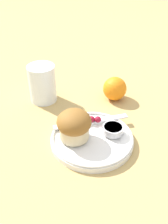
{
  "coord_description": "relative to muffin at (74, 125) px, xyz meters",
  "views": [
    {
      "loc": [
        0.01,
        -0.44,
        0.4
      ],
      "look_at": [
        -0.01,
        0.04,
        0.06
      ],
      "focal_mm": 40.0,
      "sensor_mm": 36.0,
      "label": 1
    }
  ],
  "objects": [
    {
      "name": "ground_plane",
      "position": [
        0.03,
        0.01,
        -0.05
      ],
      "size": [
        3.0,
        3.0,
        0.0
      ],
      "primitive_type": "plane",
      "color": "tan"
    },
    {
      "name": "plate",
      "position": [
        0.04,
        0.01,
        -0.04
      ],
      "size": [
        0.19,
        0.19,
        0.02
      ],
      "color": "white",
      "rests_on": "ground_plane"
    },
    {
      "name": "muffin",
      "position": [
        0.0,
        0.0,
        0.0
      ],
      "size": [
        0.08,
        0.08,
        0.07
      ],
      "color": "beige",
      "rests_on": "plate"
    },
    {
      "name": "cream_ramekin",
      "position": [
        0.09,
        0.02,
        -0.03
      ],
      "size": [
        0.05,
        0.05,
        0.02
      ],
      "color": "silver",
      "rests_on": "plate"
    },
    {
      "name": "berry_pair",
      "position": [
        0.05,
        0.06,
        -0.03
      ],
      "size": [
        0.03,
        0.02,
        0.02
      ],
      "color": "maroon",
      "rests_on": "plate"
    },
    {
      "name": "butter_knife",
      "position": [
        0.04,
        0.06,
        -0.03
      ],
      "size": [
        0.19,
        0.07,
        0.0
      ],
      "rotation": [
        0.0,
        0.0,
        0.31
      ],
      "color": "silver",
      "rests_on": "plate"
    },
    {
      "name": "orange_fruit",
      "position": [
        0.1,
        0.2,
        -0.02
      ],
      "size": [
        0.07,
        0.07,
        0.07
      ],
      "color": "orange",
      "rests_on": "ground_plane"
    },
    {
      "name": "juice_glass",
      "position": [
        -0.1,
        0.18,
        -0.0
      ],
      "size": [
        0.08,
        0.08,
        0.11
      ],
      "color": "silver",
      "rests_on": "ground_plane"
    }
  ]
}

